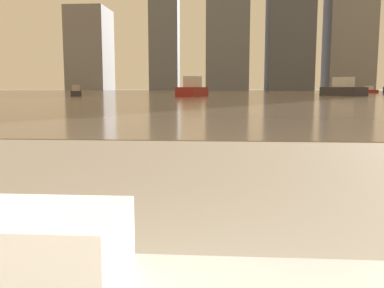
{
  "coord_description": "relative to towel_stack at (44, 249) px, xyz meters",
  "views": [
    {
      "loc": [
        0.22,
        0.23,
        0.85
      ],
      "look_at": [
        0.04,
        2.67,
        0.53
      ],
      "focal_mm": 40.0,
      "sensor_mm": 36.0,
      "label": 1
    }
  ],
  "objects": [
    {
      "name": "towel_stack",
      "position": [
        0.0,
        0.0,
        0.0
      ],
      "size": [
        0.24,
        0.2,
        0.12
      ],
      "color": "white",
      "rests_on": "bathtub"
    },
    {
      "name": "harbor_water",
      "position": [
        0.06,
        61.15,
        -0.6
      ],
      "size": [
        180.0,
        110.0,
        0.01
      ],
      "color": "gray",
      "rests_on": "ground_plane"
    },
    {
      "name": "harbor_boat_2",
      "position": [
        21.6,
        63.93,
        -0.24
      ],
      "size": [
        2.06,
        2.86,
        1.02
      ],
      "color": "maroon",
      "rests_on": "harbor_water"
    },
    {
      "name": "harbor_boat_3",
      "position": [
        -13.61,
        39.24,
        -0.22
      ],
      "size": [
        1.86,
        3.01,
        1.07
      ],
      "color": "#2D2D33",
      "rests_on": "harbor_water"
    },
    {
      "name": "harbor_boat_4",
      "position": [
        -2.46,
        38.29,
        0.04
      ],
      "size": [
        2.75,
        5.09,
        1.81
      ],
      "color": "maroon",
      "rests_on": "harbor_water"
    },
    {
      "name": "harbor_boat_5",
      "position": [
        12.11,
        42.82,
        0.05
      ],
      "size": [
        3.78,
        5.09,
        1.83
      ],
      "color": "#2D2D33",
      "rests_on": "harbor_water"
    },
    {
      "name": "skyline_tower_0",
      "position": [
        -36.33,
        117.15,
        10.48
      ],
      "size": [
        10.39,
        12.9,
        22.16
      ],
      "color": "slate",
      "rests_on": "ground_plane"
    },
    {
      "name": "skyline_tower_2",
      "position": [
        1.4,
        117.15,
        12.1
      ],
      "size": [
        11.2,
        11.84,
        25.42
      ],
      "color": "slate",
      "rests_on": "ground_plane"
    },
    {
      "name": "skyline_tower_4",
      "position": [
        33.34,
        117.15,
        21.28
      ],
      "size": [
        11.69,
        10.39,
        43.76
      ],
      "color": "slate",
      "rests_on": "ground_plane"
    }
  ]
}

